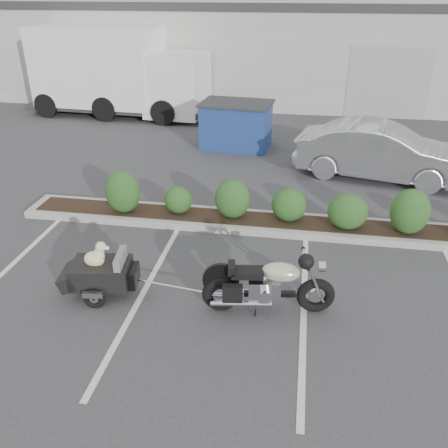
% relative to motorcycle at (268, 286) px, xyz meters
% --- Properties ---
extents(ground, '(90.00, 90.00, 0.00)m').
position_rel_motorcycle_xyz_m(ground, '(-0.62, 0.73, -0.48)').
color(ground, '#38383A').
rests_on(ground, ground).
extents(planter_kerb, '(12.00, 1.00, 0.15)m').
position_rel_motorcycle_xyz_m(planter_kerb, '(0.38, 2.93, -0.41)').
color(planter_kerb, '#9E9E93').
rests_on(planter_kerb, ground).
extents(building, '(26.00, 10.00, 4.00)m').
position_rel_motorcycle_xyz_m(building, '(-0.62, 17.73, 1.52)').
color(building, '#9EA099').
rests_on(building, ground).
extents(motorcycle, '(2.10, 0.81, 1.21)m').
position_rel_motorcycle_xyz_m(motorcycle, '(0.00, 0.00, 0.00)').
color(motorcycle, black).
rests_on(motorcycle, ground).
extents(pet_trailer, '(1.70, 0.96, 1.00)m').
position_rel_motorcycle_xyz_m(pet_trailer, '(-2.78, 0.02, -0.06)').
color(pet_trailer, black).
rests_on(pet_trailer, ground).
extents(sedan, '(4.60, 2.42, 1.44)m').
position_rel_motorcycle_xyz_m(sedan, '(2.42, 6.27, 0.24)').
color(sedan, silver).
rests_on(sedan, ground).
extents(dumpster, '(2.28, 1.67, 1.42)m').
position_rel_motorcycle_xyz_m(dumpster, '(-1.70, 8.27, 0.24)').
color(dumpster, navy).
rests_on(dumpster, ground).
extents(delivery_truck, '(7.21, 2.89, 3.23)m').
position_rel_motorcycle_xyz_m(delivery_truck, '(-6.75, 11.65, 1.07)').
color(delivery_truck, white).
rests_on(delivery_truck, ground).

